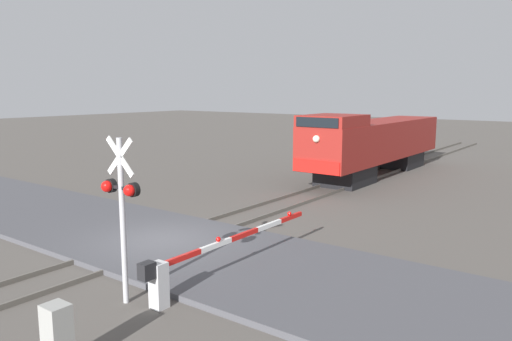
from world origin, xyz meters
The scene contains 8 objects.
ground_plane centered at (0.00, 0.00, 0.00)m, with size 160.00×160.00×0.00m, color #514C47.
rail_track_left centered at (-0.72, 0.00, 0.07)m, with size 0.08×80.00×0.15m, color #59544C.
rail_track_right centered at (0.72, 0.00, 0.07)m, with size 0.08×80.00×0.15m, color #59544C.
road_surface centered at (0.00, 0.00, 0.08)m, with size 36.00×5.91×0.17m, color #47474C.
locomotive centered at (0.00, 17.32, 2.02)m, with size 2.79×14.75×3.92m.
crossing_signal centered at (2.75, -3.77, 2.57)m, with size 1.18×0.33×4.12m.
crossing_gate centered at (3.65, -2.42, 0.80)m, with size 0.36×6.97×1.25m.
utility_cabinet centered at (4.16, -6.45, 0.65)m, with size 0.47×0.42×1.29m, color #999993.
Camera 1 is at (12.30, -11.15, 5.20)m, focal length 34.93 mm.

